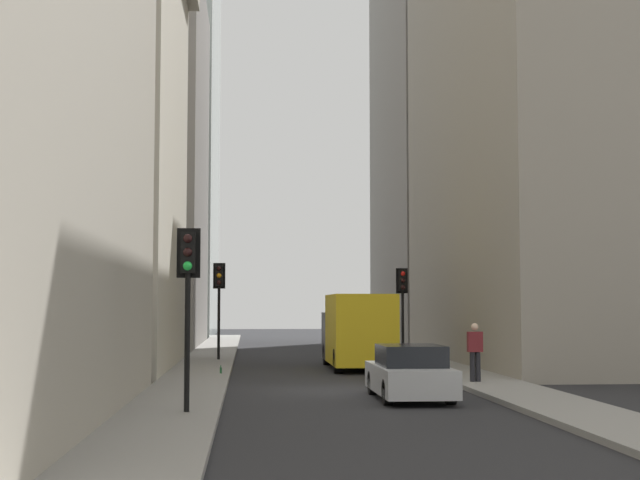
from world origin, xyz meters
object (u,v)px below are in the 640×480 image
traffic_light_far_junction (403,292)px  pedestrian (475,350)px  delivery_truck (357,331)px  traffic_light_midblock (219,288)px  sedan_silver (410,374)px  discarded_bottle (221,370)px  traffic_light_foreground (188,276)px

traffic_light_far_junction → pedestrian: traffic_light_far_junction is taller
pedestrian → delivery_truck: bearing=18.7°
delivery_truck → traffic_light_midblock: traffic_light_midblock is taller
traffic_light_far_junction → pedestrian: bearing=-179.4°
delivery_truck → pedestrian: (-7.82, -2.65, -0.36)m
sedan_silver → discarded_bottle: size_ratio=15.93×
sedan_silver → traffic_light_far_junction: traffic_light_far_junction is taller
traffic_light_far_junction → sedan_silver: bearing=171.0°
delivery_truck → traffic_light_foreground: (-14.95, 5.51, 1.62)m
sedan_silver → pedestrian: size_ratio=2.44×
traffic_light_far_junction → discarded_bottle: 11.60m
traffic_light_midblock → pedestrian: (-11.92, -8.10, -2.06)m
traffic_light_far_junction → traffic_light_foreground: bearing=157.4°
sedan_silver → discarded_bottle: bearing=33.9°
pedestrian → discarded_bottle: pedestrian is taller
delivery_truck → sedan_silver: size_ratio=1.50×
traffic_light_midblock → pedestrian: bearing=-145.8°
sedan_silver → pedestrian: 4.55m
traffic_light_foreground → pedestrian: 11.02m
traffic_light_foreground → discarded_bottle: size_ratio=14.83×
traffic_light_foreground → traffic_light_midblock: traffic_light_midblock is taller
discarded_bottle → traffic_light_midblock: bearing=2.4°
traffic_light_foreground → traffic_light_midblock: bearing=-0.2°
traffic_light_midblock → pedestrian: traffic_light_midblock is taller
sedan_silver → traffic_light_midblock: 16.70m
traffic_light_midblock → pedestrian: 14.56m
sedan_silver → discarded_bottle: sedan_silver is taller
sedan_silver → traffic_light_far_junction: size_ratio=1.10×
traffic_light_midblock → discarded_bottle: traffic_light_midblock is taller
sedan_silver → traffic_light_midblock: bearing=19.3°
sedan_silver → pedestrian: (3.67, -2.65, 0.44)m
sedan_silver → traffic_light_foreground: traffic_light_foreground is taller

